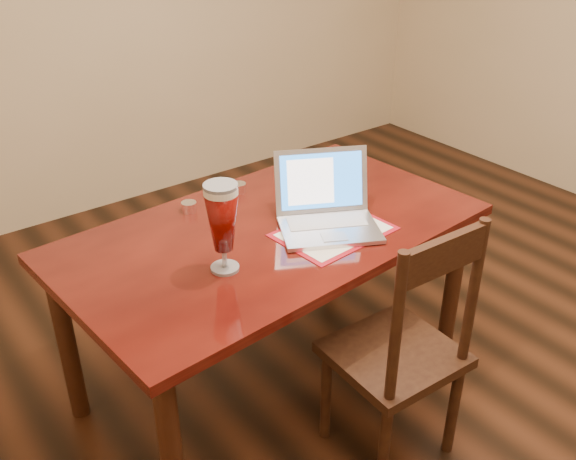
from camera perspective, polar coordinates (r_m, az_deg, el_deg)
ground at (r=2.85m, az=12.74°, el=-14.05°), size 5.00×5.00×0.00m
dining_table at (r=2.45m, az=-1.43°, el=-1.47°), size 1.65×1.01×1.06m
dining_chair at (r=2.29m, az=10.05°, el=-10.64°), size 0.44×0.42×0.99m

